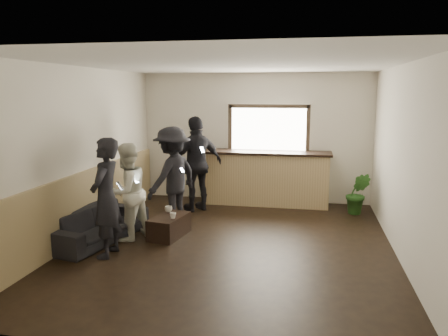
% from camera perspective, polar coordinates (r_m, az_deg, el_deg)
% --- Properties ---
extents(ground, '(5.00, 6.00, 0.01)m').
position_cam_1_polar(ground, '(7.03, 0.85, -10.00)').
color(ground, black).
extents(room_shell, '(5.01, 6.01, 2.80)m').
position_cam_1_polar(room_shell, '(6.84, -5.21, 2.10)').
color(room_shell, silver).
rests_on(room_shell, ground).
extents(bar_counter, '(2.70, 0.68, 2.13)m').
position_cam_1_polar(bar_counter, '(9.41, 5.59, -0.87)').
color(bar_counter, tan).
rests_on(bar_counter, ground).
extents(sofa, '(1.10, 1.97, 0.54)m').
position_cam_1_polar(sofa, '(7.44, -16.08, -7.06)').
color(sofa, black).
rests_on(sofa, ground).
extents(coffee_table, '(0.57, 0.86, 0.35)m').
position_cam_1_polar(coffee_table, '(7.42, -7.17, -7.56)').
color(coffee_table, black).
rests_on(coffee_table, ground).
extents(cup_a, '(0.18, 0.18, 0.10)m').
position_cam_1_polar(cup_a, '(7.60, -7.26, -5.35)').
color(cup_a, silver).
rests_on(cup_a, coffee_table).
extents(cup_b, '(0.15, 0.15, 0.10)m').
position_cam_1_polar(cup_b, '(7.22, -6.69, -6.18)').
color(cup_b, silver).
rests_on(cup_b, coffee_table).
extents(potted_plant, '(0.49, 0.41, 0.83)m').
position_cam_1_polar(potted_plant, '(9.02, 17.08, -3.20)').
color(potted_plant, '#2D6623').
rests_on(potted_plant, ground).
extents(person_a, '(0.49, 0.66, 1.75)m').
position_cam_1_polar(person_a, '(6.58, -15.16, -3.77)').
color(person_a, black).
rests_on(person_a, ground).
extents(person_b, '(0.87, 0.95, 1.59)m').
position_cam_1_polar(person_b, '(7.25, -12.56, -3.06)').
color(person_b, silver).
rests_on(person_b, ground).
extents(person_c, '(1.07, 1.32, 1.79)m').
position_cam_1_polar(person_c, '(7.94, -6.75, -1.05)').
color(person_c, black).
rests_on(person_c, ground).
extents(person_d, '(1.14, 1.12, 1.92)m').
position_cam_1_polar(person_d, '(8.81, -3.55, 0.53)').
color(person_d, black).
rests_on(person_d, ground).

